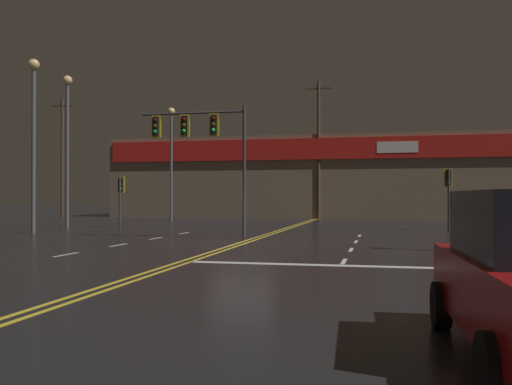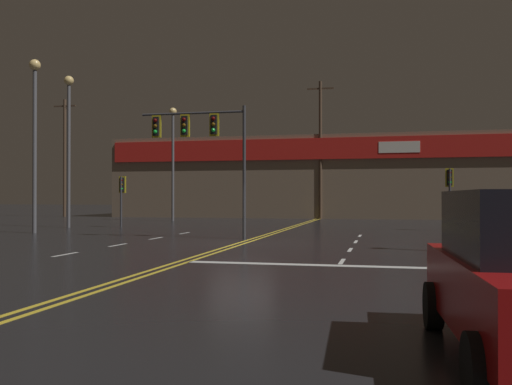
% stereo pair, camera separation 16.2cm
% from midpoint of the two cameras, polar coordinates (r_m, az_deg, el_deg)
% --- Properties ---
extents(ground_plane, '(200.00, 200.00, 0.00)m').
position_cam_midpoint_polar(ground_plane, '(22.24, -1.67, -5.11)').
color(ground_plane, black).
extents(road_markings, '(12.81, 60.00, 0.01)m').
position_cam_midpoint_polar(road_markings, '(20.99, -0.43, -5.38)').
color(road_markings, gold).
rests_on(road_markings, ground).
extents(traffic_signal_median, '(4.77, 0.36, 5.74)m').
position_cam_midpoint_polar(traffic_signal_median, '(25.13, -5.88, 5.73)').
color(traffic_signal_median, '#38383D').
rests_on(traffic_signal_median, ground).
extents(traffic_signal_corner_northwest, '(0.42, 0.36, 3.04)m').
position_cam_midpoint_polar(traffic_signal_corner_northwest, '(34.76, -13.51, 0.25)').
color(traffic_signal_corner_northwest, '#38383D').
rests_on(traffic_signal_corner_northwest, ground).
extents(traffic_signal_corner_northeast, '(0.42, 0.36, 3.34)m').
position_cam_midpoint_polar(traffic_signal_corner_northeast, '(31.96, 18.56, 0.72)').
color(traffic_signal_corner_northeast, '#38383D').
rests_on(traffic_signal_corner_northeast, ground).
extents(streetlight_near_left, '(0.56, 0.56, 8.69)m').
position_cam_midpoint_polar(streetlight_near_left, '(30.71, -21.49, 6.70)').
color(streetlight_near_left, '#59595E').
rests_on(streetlight_near_left, ground).
extents(streetlight_far_left, '(0.56, 0.56, 8.54)m').
position_cam_midpoint_polar(streetlight_far_left, '(43.44, -8.58, 4.47)').
color(streetlight_far_left, '#59595E').
rests_on(streetlight_far_left, ground).
extents(streetlight_far_right, '(0.56, 0.56, 8.98)m').
position_cam_midpoint_polar(streetlight_far_right, '(35.61, -18.47, 5.97)').
color(streetlight_far_right, '#59595E').
rests_on(streetlight_far_right, ground).
extents(building_backdrop, '(37.07, 10.23, 7.01)m').
position_cam_midpoint_polar(building_backdrop, '(52.16, 6.59, 1.43)').
color(building_backdrop, '#7A6651').
rests_on(building_backdrop, ground).
extents(utility_pole_row, '(48.53, 0.26, 11.34)m').
position_cam_midpoint_polar(utility_pole_row, '(47.37, 5.39, 4.11)').
color(utility_pole_row, '#4C3828').
rests_on(utility_pole_row, ground).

